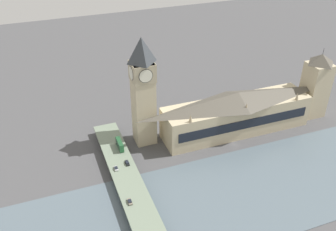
{
  "coord_description": "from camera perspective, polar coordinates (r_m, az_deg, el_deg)",
  "views": [
    {
      "loc": [
        -161.04,
        104.87,
        138.21
      ],
      "look_at": [
        18.3,
        37.28,
        19.03
      ],
      "focal_mm": 40.0,
      "sensor_mm": 36.0,
      "label": 1
    }
  ],
  "objects": [
    {
      "name": "parliament_hall",
      "position": [
        242.67,
        10.4,
        0.5
      ],
      "size": [
        22.91,
        96.85,
        28.17
      ],
      "color": "#C1B28E",
      "rests_on": "ground_plane"
    },
    {
      "name": "car_southbound_lead",
      "position": [
        188.15,
        -5.85,
        -12.91
      ],
      "size": [
        4.41,
        1.92,
        1.34
      ],
      "color": "slate",
      "rests_on": "road_bridge"
    },
    {
      "name": "road_bridge",
      "position": [
        184.16,
        -3.98,
        -14.79
      ],
      "size": [
        163.01,
        14.59,
        5.49
      ],
      "color": "#5D6A59",
      "rests_on": "ground_plane"
    },
    {
      "name": "river_water",
      "position": [
        212.16,
        15.27,
        -10.12
      ],
      "size": [
        65.51,
        360.0,
        0.3
      ],
      "primitive_type": "cube",
      "color": "slate",
      "rests_on": "ground_plane"
    },
    {
      "name": "car_northbound_lead",
      "position": [
        210.57,
        -6.24,
        -7.18
      ],
      "size": [
        4.71,
        1.85,
        1.42
      ],
      "color": "black",
      "rests_on": "road_bridge"
    },
    {
      "name": "clock_tower",
      "position": [
        218.23,
        -3.83,
        4.07
      ],
      "size": [
        13.5,
        13.5,
        68.19
      ],
      "color": "#C1B28E",
      "rests_on": "ground_plane"
    },
    {
      "name": "car_northbound_mid",
      "position": [
        207.68,
        -7.92,
        -7.97
      ],
      "size": [
        3.88,
        1.93,
        1.39
      ],
      "color": "silver",
      "rests_on": "road_bridge"
    },
    {
      "name": "victoria_tower",
      "position": [
        271.9,
        21.57,
        4.31
      ],
      "size": [
        14.57,
        14.57,
        48.82
      ],
      "color": "#C1B28E",
      "rests_on": "ground_plane"
    },
    {
      "name": "double_decker_bus_lead",
      "position": [
        221.44,
        -7.37,
        -4.36
      ],
      "size": [
        10.54,
        2.6,
        5.05
      ],
      "color": "#235B33",
      "rests_on": "road_bridge"
    },
    {
      "name": "ground_plane",
      "position": [
        236.71,
        10.09,
        -4.42
      ],
      "size": [
        600.0,
        600.0,
        0.0
      ],
      "primitive_type": "plane",
      "color": "#4C4C4F"
    }
  ]
}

